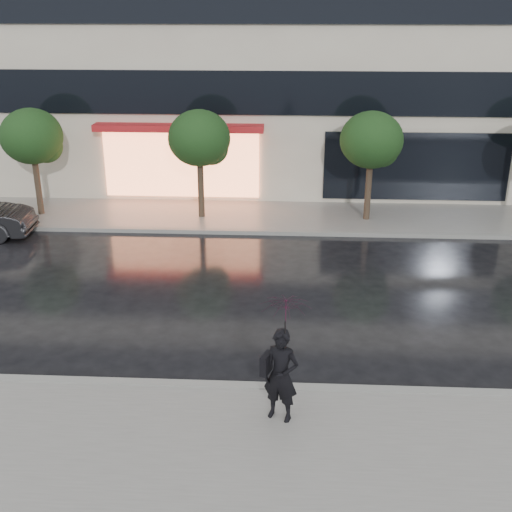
{
  "coord_description": "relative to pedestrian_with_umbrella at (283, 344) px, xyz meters",
  "views": [
    {
      "loc": [
        0.18,
        -12.25,
        7.53
      ],
      "look_at": [
        -0.63,
        2.99,
        1.4
      ],
      "focal_mm": 45.0,
      "sensor_mm": 36.0,
      "label": 1
    }
  ],
  "objects": [
    {
      "name": "curb_near",
      "position": [
        -0.13,
        1.06,
        -1.64
      ],
      "size": [
        60.0,
        0.25,
        0.14
      ],
      "primitive_type": "cube",
      "color": "gray",
      "rests_on": "ground"
    },
    {
      "name": "tree_mid_west",
      "position": [
        -3.07,
        12.09,
        1.21
      ],
      "size": [
        2.2,
        2.2,
        3.99
      ],
      "color": "#33261C",
      "rests_on": "ground"
    },
    {
      "name": "tree_mid_east",
      "position": [
        2.93,
        12.09,
        1.21
      ],
      "size": [
        2.2,
        2.2,
        3.99
      ],
      "color": "#33261C",
      "rests_on": "ground"
    },
    {
      "name": "tree_far_west",
      "position": [
        -9.07,
        12.09,
        1.21
      ],
      "size": [
        2.2,
        2.2,
        3.99
      ],
      "color": "#33261C",
      "rests_on": "ground"
    },
    {
      "name": "ground",
      "position": [
        -0.13,
        2.06,
        -1.71
      ],
      "size": [
        120.0,
        120.0,
        0.0
      ],
      "primitive_type": "plane",
      "color": "black",
      "rests_on": "ground"
    },
    {
      "name": "curb_far",
      "position": [
        -0.13,
        10.56,
        -1.64
      ],
      "size": [
        60.0,
        0.25,
        0.14
      ],
      "primitive_type": "cube",
      "color": "gray",
      "rests_on": "ground"
    },
    {
      "name": "sidewalk_far",
      "position": [
        -0.13,
        12.31,
        -1.65
      ],
      "size": [
        60.0,
        3.5,
        0.12
      ],
      "primitive_type": "cube",
      "color": "slate",
      "rests_on": "ground"
    },
    {
      "name": "pedestrian_with_umbrella",
      "position": [
        0.0,
        0.0,
        0.0
      ],
      "size": [
        1.2,
        1.21,
        2.52
      ],
      "rotation": [
        0.0,
        0.0,
        -0.35
      ],
      "color": "black",
      "rests_on": "sidewalk_near"
    },
    {
      "name": "sidewalk_near",
      "position": [
        -0.13,
        -1.19,
        -1.65
      ],
      "size": [
        60.0,
        4.5,
        0.12
      ],
      "primitive_type": "cube",
      "color": "slate",
      "rests_on": "ground"
    }
  ]
}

